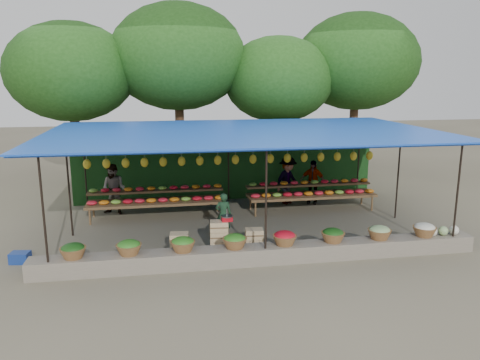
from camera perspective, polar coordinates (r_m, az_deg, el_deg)
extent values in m
plane|color=brown|center=(13.81, 0.40, -5.64)|extent=(60.00, 60.00, 0.00)
cube|color=#696354|center=(11.20, 2.93, -9.01)|extent=(10.60, 0.55, 0.40)
cylinder|color=black|center=(10.71, -22.80, -4.25)|extent=(0.05, 0.05, 2.80)
cylinder|color=black|center=(10.68, 3.18, -3.30)|extent=(0.05, 0.05, 2.80)
cylinder|color=black|center=(12.63, 24.93, -1.98)|extent=(0.05, 0.05, 2.80)
cylinder|color=black|center=(13.46, -20.14, -0.72)|extent=(0.05, 0.05, 2.80)
cylinder|color=black|center=(15.03, 18.73, 0.72)|extent=(0.05, 0.05, 2.80)
cylinder|color=black|center=(16.26, -18.40, 1.60)|extent=(0.05, 0.05, 2.80)
cylinder|color=black|center=(16.24, -1.41, 2.23)|extent=(0.05, 0.05, 2.80)
cylinder|color=black|center=(17.58, 14.27, 2.65)|extent=(0.05, 0.05, 2.80)
cube|color=blue|center=(13.20, 0.42, 5.98)|extent=(10.80, 6.60, 0.04)
cube|color=blue|center=(11.28, 2.23, 3.91)|extent=(10.80, 2.19, 0.26)
cube|color=blue|center=(15.18, -0.93, 6.16)|extent=(10.80, 2.19, 0.26)
cylinder|color=#939398|center=(14.67, -0.56, 3.58)|extent=(9.60, 0.01, 0.01)
ellipsoid|color=yellow|center=(14.69, -18.16, 1.85)|extent=(0.23, 0.17, 0.30)
ellipsoid|color=yellow|center=(14.62, -15.98, 1.94)|extent=(0.23, 0.17, 0.30)
ellipsoid|color=yellow|center=(14.57, -13.78, 2.03)|extent=(0.23, 0.17, 0.30)
ellipsoid|color=yellow|center=(14.54, -11.57, 2.12)|extent=(0.23, 0.17, 0.30)
ellipsoid|color=yellow|center=(14.53, -9.35, 2.20)|extent=(0.23, 0.17, 0.30)
ellipsoid|color=yellow|center=(14.55, -7.14, 2.28)|extent=(0.23, 0.17, 0.30)
ellipsoid|color=yellow|center=(14.58, -4.93, 2.36)|extent=(0.23, 0.17, 0.30)
ellipsoid|color=yellow|center=(14.64, -2.73, 2.43)|extent=(0.23, 0.17, 0.30)
ellipsoid|color=yellow|center=(14.72, -0.56, 2.50)|extent=(0.23, 0.17, 0.30)
ellipsoid|color=yellow|center=(14.82, 1.59, 2.56)|extent=(0.23, 0.17, 0.30)
ellipsoid|color=yellow|center=(14.94, 3.71, 2.62)|extent=(0.23, 0.17, 0.30)
ellipsoid|color=yellow|center=(15.08, 5.79, 2.68)|extent=(0.23, 0.17, 0.30)
ellipsoid|color=yellow|center=(15.24, 7.83, 2.73)|extent=(0.23, 0.17, 0.30)
ellipsoid|color=yellow|center=(15.42, 9.82, 2.78)|extent=(0.23, 0.17, 0.30)
ellipsoid|color=yellow|center=(15.62, 11.77, 2.82)|extent=(0.23, 0.17, 0.30)
ellipsoid|color=yellow|center=(15.83, 13.67, 2.86)|extent=(0.23, 0.17, 0.30)
ellipsoid|color=yellow|center=(16.06, 15.51, 2.89)|extent=(0.23, 0.17, 0.30)
ellipsoid|color=#194713|center=(10.98, -19.72, -7.87)|extent=(0.52, 0.52, 0.23)
ellipsoid|color=#30741F|center=(10.83, -13.40, -7.74)|extent=(0.52, 0.52, 0.23)
ellipsoid|color=#30741F|center=(10.82, -7.00, -7.52)|extent=(0.52, 0.52, 0.23)
ellipsoid|color=#30741F|center=(10.93, -0.65, -7.20)|extent=(0.52, 0.52, 0.23)
ellipsoid|color=#B70F1E|center=(11.17, 5.48, -6.81)|extent=(0.52, 0.52, 0.23)
ellipsoid|color=#194713|center=(11.54, 11.27, -6.37)|extent=(0.52, 0.52, 0.23)
ellipsoid|color=#8EB16F|center=(12.01, 16.65, -5.91)|extent=(0.52, 0.52, 0.23)
ellipsoid|color=beige|center=(12.58, 21.58, -5.43)|extent=(0.52, 0.52, 0.23)
cube|color=#1C4D1B|center=(16.51, -1.54, 1.87)|extent=(10.60, 0.06, 2.50)
cylinder|color=#391F14|center=(19.11, -19.37, 4.87)|extent=(0.36, 0.36, 3.97)
ellipsoid|color=#183E11|center=(18.97, -19.92, 12.30)|extent=(4.77, 4.77, 3.69)
cylinder|color=#391F14|center=(19.23, -7.34, 6.29)|extent=(0.36, 0.36, 4.48)
ellipsoid|color=#183E11|center=(19.13, -7.58, 14.65)|extent=(5.39, 5.39, 4.17)
cylinder|color=#391F14|center=(19.57, 4.56, 5.33)|extent=(0.36, 0.36, 3.71)
ellipsoid|color=#183E11|center=(19.41, 4.68, 12.13)|extent=(4.47, 4.47, 3.45)
cylinder|color=#391F14|center=(21.04, 13.64, 6.40)|extent=(0.36, 0.36, 4.35)
ellipsoid|color=#183E11|center=(20.94, 14.03, 13.81)|extent=(5.24, 5.24, 4.05)
cube|color=#533421|center=(14.71, -10.15, -2.66)|extent=(4.20, 0.95, 0.08)
cube|color=#533421|center=(14.93, -10.19, -1.33)|extent=(4.20, 0.35, 0.06)
cylinder|color=#533421|center=(14.55, -17.84, -4.28)|extent=(0.06, 0.06, 0.50)
cylinder|color=#533421|center=(14.50, -2.38, -3.72)|extent=(0.06, 0.06, 0.50)
cylinder|color=#533421|center=(15.31, -17.44, -3.42)|extent=(0.06, 0.06, 0.50)
cylinder|color=#533421|center=(15.26, -2.77, -2.88)|extent=(0.06, 0.06, 0.50)
ellipsoid|color=red|center=(14.68, -17.61, -2.69)|extent=(0.31, 0.26, 0.13)
ellipsoid|color=#679D30|center=(15.05, -17.45, -1.25)|extent=(0.26, 0.22, 0.12)
ellipsoid|color=#CE6C12|center=(14.64, -16.25, -2.65)|extent=(0.31, 0.26, 0.13)
ellipsoid|color=#B70F1E|center=(15.01, -16.13, -1.20)|extent=(0.26, 0.22, 0.12)
ellipsoid|color=#679D30|center=(14.60, -14.88, -2.60)|extent=(0.31, 0.26, 0.13)
ellipsoid|color=red|center=(14.97, -14.80, -1.16)|extent=(0.26, 0.22, 0.12)
ellipsoid|color=#B70F1E|center=(14.57, -13.51, -2.55)|extent=(0.31, 0.26, 0.13)
ellipsoid|color=#CE6C12|center=(14.94, -13.46, -1.11)|extent=(0.26, 0.22, 0.12)
ellipsoid|color=red|center=(14.55, -12.14, -2.51)|extent=(0.31, 0.26, 0.13)
ellipsoid|color=red|center=(14.92, -12.12, -1.06)|extent=(0.26, 0.22, 0.12)
ellipsoid|color=#CE6C12|center=(14.54, -10.76, -2.46)|extent=(0.31, 0.26, 0.13)
ellipsoid|color=#CE6C12|center=(14.91, -10.78, -1.01)|extent=(0.26, 0.22, 0.12)
ellipsoid|color=red|center=(14.54, -9.38, -2.41)|extent=(0.31, 0.26, 0.13)
ellipsoid|color=#679D30|center=(14.91, -9.44, -0.96)|extent=(0.26, 0.22, 0.12)
ellipsoid|color=#CE6C12|center=(14.54, -8.00, -2.35)|extent=(0.31, 0.26, 0.13)
ellipsoid|color=#B70F1E|center=(14.91, -8.09, -0.91)|extent=(0.26, 0.22, 0.12)
ellipsoid|color=#679D30|center=(14.56, -6.62, -2.30)|extent=(0.31, 0.26, 0.13)
ellipsoid|color=red|center=(14.93, -6.75, -0.86)|extent=(0.26, 0.22, 0.12)
ellipsoid|color=#B70F1E|center=(14.58, -5.25, -2.24)|extent=(0.31, 0.26, 0.13)
ellipsoid|color=#CE6C12|center=(14.95, -5.41, -0.81)|extent=(0.26, 0.22, 0.12)
ellipsoid|color=red|center=(14.61, -3.88, -2.19)|extent=(0.31, 0.26, 0.13)
ellipsoid|color=red|center=(14.98, -4.08, -0.76)|extent=(0.26, 0.22, 0.12)
ellipsoid|color=#CE6C12|center=(14.65, -2.52, -2.13)|extent=(0.31, 0.26, 0.13)
ellipsoid|color=#CE6C12|center=(15.01, -2.75, -0.70)|extent=(0.26, 0.22, 0.12)
cube|color=#533421|center=(15.48, 8.68, -1.84)|extent=(4.20, 0.95, 0.08)
cube|color=#533421|center=(15.69, 8.37, -0.58)|extent=(4.20, 0.35, 0.06)
cylinder|color=#533421|center=(14.68, 1.89, -3.51)|extent=(0.06, 0.06, 0.50)
cylinder|color=#533421|center=(15.91, 15.80, -2.71)|extent=(0.06, 0.06, 0.50)
cylinder|color=#533421|center=(15.43, 1.29, -2.70)|extent=(0.06, 0.06, 0.50)
cylinder|color=#533421|center=(16.61, 14.62, -2.01)|extent=(0.06, 0.06, 0.50)
ellipsoid|color=red|center=(14.83, 1.90, -1.94)|extent=(0.31, 0.26, 0.13)
ellipsoid|color=#679D30|center=(15.19, 1.56, -0.53)|extent=(0.26, 0.22, 0.12)
ellipsoid|color=#CE6C12|center=(14.90, 3.21, -1.88)|extent=(0.31, 0.26, 0.13)
ellipsoid|color=#B70F1E|center=(15.27, 2.85, -0.48)|extent=(0.26, 0.22, 0.12)
ellipsoid|color=#679D30|center=(14.98, 4.52, -1.82)|extent=(0.31, 0.26, 0.13)
ellipsoid|color=red|center=(15.34, 4.12, -0.43)|extent=(0.26, 0.22, 0.12)
ellipsoid|color=#B70F1E|center=(15.07, 5.81, -1.76)|extent=(0.31, 0.26, 0.13)
ellipsoid|color=#CE6C12|center=(15.43, 5.38, -0.38)|extent=(0.26, 0.22, 0.12)
ellipsoid|color=red|center=(15.17, 7.08, -1.70)|extent=(0.31, 0.26, 0.13)
ellipsoid|color=red|center=(15.53, 6.63, -0.33)|extent=(0.26, 0.22, 0.12)
ellipsoid|color=#CE6C12|center=(15.27, 8.34, -1.64)|extent=(0.31, 0.26, 0.13)
ellipsoid|color=#CE6C12|center=(15.63, 7.86, -0.28)|extent=(0.26, 0.22, 0.12)
ellipsoid|color=red|center=(15.38, 9.58, -1.58)|extent=(0.31, 0.26, 0.13)
ellipsoid|color=#679D30|center=(15.74, 9.08, -0.23)|extent=(0.26, 0.22, 0.12)
ellipsoid|color=#CE6C12|center=(15.50, 10.80, -1.52)|extent=(0.31, 0.26, 0.13)
ellipsoid|color=#B70F1E|center=(15.85, 10.27, -0.18)|extent=(0.26, 0.22, 0.12)
ellipsoid|color=#679D30|center=(15.63, 12.00, -1.46)|extent=(0.31, 0.26, 0.13)
ellipsoid|color=red|center=(15.97, 11.45, -0.13)|extent=(0.26, 0.22, 0.12)
ellipsoid|color=#B70F1E|center=(15.76, 13.19, -1.40)|extent=(0.31, 0.26, 0.13)
ellipsoid|color=#CE6C12|center=(16.10, 12.62, -0.09)|extent=(0.26, 0.22, 0.12)
ellipsoid|color=red|center=(15.90, 14.35, -1.34)|extent=(0.31, 0.26, 0.13)
ellipsoid|color=red|center=(16.24, 13.76, -0.04)|extent=(0.26, 0.22, 0.12)
ellipsoid|color=#CE6C12|center=(16.04, 15.49, -1.28)|extent=(0.31, 0.26, 0.13)
ellipsoid|color=#CE6C12|center=(16.38, 14.88, 0.01)|extent=(0.26, 0.22, 0.12)
cube|color=tan|center=(11.87, -7.39, -8.22)|extent=(0.48, 0.38, 0.25)
cube|color=tan|center=(11.78, -7.42, -7.04)|extent=(0.48, 0.38, 0.25)
cube|color=tan|center=(11.94, -2.54, -7.99)|extent=(0.48, 0.38, 0.25)
cube|color=tan|center=(11.85, -2.56, -6.81)|extent=(0.48, 0.38, 0.25)
cube|color=tan|center=(11.77, -2.57, -5.62)|extent=(0.48, 0.38, 0.25)
cube|color=tan|center=(12.08, 1.73, -7.74)|extent=(0.48, 0.38, 0.25)
cube|color=tan|center=(11.99, 1.74, -6.57)|extent=(0.48, 0.38, 0.25)
cube|color=red|center=(11.74, -1.60, -4.74)|extent=(0.27, 0.23, 0.11)
cylinder|color=#939398|center=(11.72, -1.61, -4.43)|extent=(0.28, 0.28, 0.03)
cylinder|color=#939398|center=(11.70, -1.61, -4.04)|extent=(0.03, 0.03, 0.20)
imported|color=#1B3B23|center=(12.85, -2.02, -4.22)|extent=(0.48, 0.35, 1.21)
imported|color=slate|center=(15.33, -15.11, -1.09)|extent=(0.96, 0.88, 1.61)
imported|color=slate|center=(16.08, 5.84, -0.05)|extent=(1.22, 1.08, 1.63)
imported|color=slate|center=(16.25, 8.83, -0.23)|extent=(0.95, 0.78, 1.51)
cube|color=navy|center=(11.31, -19.86, -9.91)|extent=(0.52, 0.43, 0.27)
cube|color=navy|center=(12.32, -25.23, -8.55)|extent=(0.48, 0.38, 0.26)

